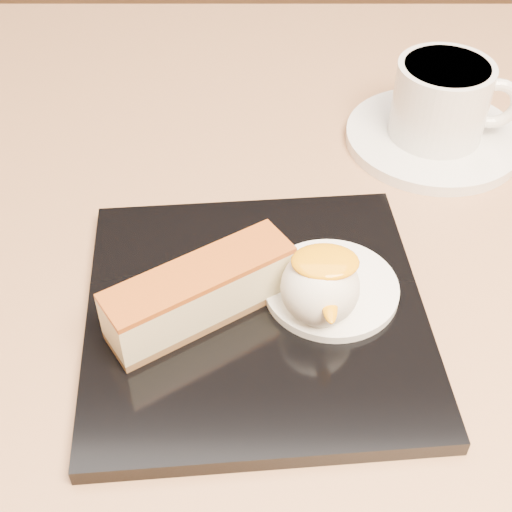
{
  "coord_description": "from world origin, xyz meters",
  "views": [
    {
      "loc": [
        -0.05,
        -0.39,
        1.08
      ],
      "look_at": [
        -0.05,
        -0.06,
        0.76
      ],
      "focal_mm": 50.0,
      "sensor_mm": 36.0,
      "label": 1
    }
  ],
  "objects_px": {
    "saucer": "(433,138)",
    "dessert_plate": "(256,314)",
    "cheesecake": "(200,293)",
    "coffee_cup": "(443,99)",
    "table": "(317,368)",
    "ice_cream_scoop": "(320,287)"
  },
  "relations": [
    {
      "from": "saucer",
      "to": "dessert_plate",
      "type": "bearing_deg",
      "value": -127.01
    },
    {
      "from": "cheesecake",
      "to": "saucer",
      "type": "bearing_deg",
      "value": 14.65
    },
    {
      "from": "saucer",
      "to": "coffee_cup",
      "type": "xyz_separation_m",
      "value": [
        0.0,
        -0.0,
        0.04
      ]
    },
    {
      "from": "table",
      "to": "dessert_plate",
      "type": "relative_size",
      "value": 3.64
    },
    {
      "from": "dessert_plate",
      "to": "ice_cream_scoop",
      "type": "xyz_separation_m",
      "value": [
        0.04,
        -0.0,
        0.03
      ]
    },
    {
      "from": "dessert_plate",
      "to": "coffee_cup",
      "type": "bearing_deg",
      "value": 52.6
    },
    {
      "from": "table",
      "to": "coffee_cup",
      "type": "height_order",
      "value": "coffee_cup"
    },
    {
      "from": "table",
      "to": "ice_cream_scoop",
      "type": "distance_m",
      "value": 0.21
    },
    {
      "from": "dessert_plate",
      "to": "saucer",
      "type": "xyz_separation_m",
      "value": [
        0.15,
        0.2,
        -0.0
      ]
    },
    {
      "from": "dessert_plate",
      "to": "cheesecake",
      "type": "distance_m",
      "value": 0.04
    },
    {
      "from": "dessert_plate",
      "to": "cheesecake",
      "type": "relative_size",
      "value": 1.81
    },
    {
      "from": "cheesecake",
      "to": "table",
      "type": "bearing_deg",
      "value": 9.11
    },
    {
      "from": "table",
      "to": "cheesecake",
      "type": "distance_m",
      "value": 0.22
    },
    {
      "from": "cheesecake",
      "to": "ice_cream_scoop",
      "type": "height_order",
      "value": "ice_cream_scoop"
    },
    {
      "from": "dessert_plate",
      "to": "ice_cream_scoop",
      "type": "relative_size",
      "value": 4.4
    },
    {
      "from": "dessert_plate",
      "to": "saucer",
      "type": "bearing_deg",
      "value": 52.99
    },
    {
      "from": "coffee_cup",
      "to": "table",
      "type": "bearing_deg",
      "value": -122.3
    },
    {
      "from": "cheesecake",
      "to": "ice_cream_scoop",
      "type": "distance_m",
      "value": 0.08
    },
    {
      "from": "saucer",
      "to": "coffee_cup",
      "type": "bearing_deg",
      "value": -6.22
    },
    {
      "from": "table",
      "to": "ice_cream_scoop",
      "type": "bearing_deg",
      "value": -100.3
    },
    {
      "from": "ice_cream_scoop",
      "to": "coffee_cup",
      "type": "relative_size",
      "value": 0.47
    },
    {
      "from": "coffee_cup",
      "to": "cheesecake",
      "type": "bearing_deg",
      "value": -126.23
    }
  ]
}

